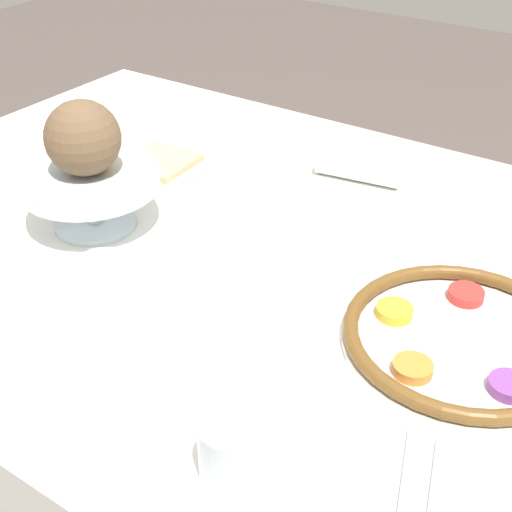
# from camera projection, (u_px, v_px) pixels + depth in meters

# --- Properties ---
(dining_table) EXTENTS (1.60, 1.02, 0.72)m
(dining_table) POSITION_uv_depth(u_px,v_px,m) (276.00, 421.00, 1.29)
(dining_table) COLOR white
(dining_table) RESTS_ON ground_plane
(seder_plate) EXTENTS (0.30, 0.30, 0.03)m
(seder_plate) POSITION_uv_depth(u_px,v_px,m) (463.00, 338.00, 0.90)
(seder_plate) COLOR silver
(seder_plate) RESTS_ON dining_table
(fruit_stand) EXTENTS (0.22, 0.22, 0.10)m
(fruit_stand) POSITION_uv_depth(u_px,v_px,m) (90.00, 184.00, 1.12)
(fruit_stand) COLOR silver
(fruit_stand) RESTS_ON dining_table
(orange_fruit) EXTENTS (0.08, 0.08, 0.08)m
(orange_fruit) POSITION_uv_depth(u_px,v_px,m) (91.00, 146.00, 1.10)
(orange_fruit) COLOR orange
(orange_fruit) RESTS_ON fruit_stand
(coconut) EXTENTS (0.12, 0.12, 0.12)m
(coconut) POSITION_uv_depth(u_px,v_px,m) (83.00, 138.00, 1.07)
(coconut) COLOR brown
(coconut) RESTS_ON fruit_stand
(bread_plate) EXTENTS (0.18, 0.18, 0.02)m
(bread_plate) POSITION_uv_depth(u_px,v_px,m) (160.00, 164.00, 1.34)
(bread_plate) COLOR beige
(bread_plate) RESTS_ON dining_table
(napkin_roll) EXTENTS (0.16, 0.08, 0.05)m
(napkin_roll) POSITION_uv_depth(u_px,v_px,m) (359.00, 167.00, 1.29)
(napkin_roll) COLOR white
(napkin_roll) RESTS_ON dining_table
(cup_near) EXTENTS (0.07, 0.07, 0.07)m
(cup_near) POSITION_uv_depth(u_px,v_px,m) (232.00, 450.00, 0.72)
(cup_near) COLOR silver
(cup_near) RESTS_ON dining_table
(cup_mid) EXTENTS (0.07, 0.07, 0.07)m
(cup_mid) POSITION_uv_depth(u_px,v_px,m) (104.00, 284.00, 0.97)
(cup_mid) COLOR silver
(cup_mid) RESTS_ON dining_table
(fork_right) EXTENTS (0.08, 0.19, 0.01)m
(fork_right) POSITION_uv_depth(u_px,v_px,m) (409.00, 500.00, 0.71)
(fork_right) COLOR silver
(fork_right) RESTS_ON dining_table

